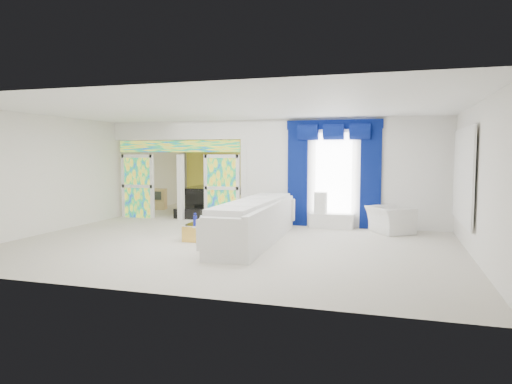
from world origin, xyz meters
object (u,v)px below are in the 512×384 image
(white_sofa, at_px, (255,224))
(console_table, at_px, (331,221))
(armchair, at_px, (390,220))
(grand_piano, at_px, (209,200))
(coffee_table, at_px, (206,229))

(white_sofa, xyz_separation_m, console_table, (1.43, 2.48, -0.22))
(armchair, xyz_separation_m, grand_piano, (-6.04, 2.53, 0.11))
(coffee_table, xyz_separation_m, console_table, (2.78, 2.18, 0.02))
(coffee_table, bearing_deg, console_table, 38.11)
(console_table, bearing_deg, grand_piano, 154.19)
(coffee_table, bearing_deg, grand_piano, 111.54)
(white_sofa, relative_size, grand_piano, 2.52)
(console_table, height_order, grand_piano, grand_piano)
(console_table, xyz_separation_m, grand_piano, (-4.50, 2.18, 0.25))
(console_table, distance_m, grand_piano, 5.01)
(coffee_table, distance_m, armchair, 4.69)
(grand_piano, bearing_deg, armchair, -20.82)
(console_table, bearing_deg, coffee_table, -141.89)
(coffee_table, distance_m, grand_piano, 4.69)
(white_sofa, bearing_deg, console_table, 58.23)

